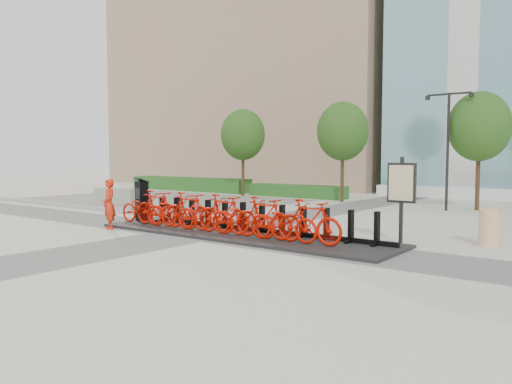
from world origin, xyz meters
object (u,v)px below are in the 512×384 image
Objects in this scene: construction_barrel at (489,227)px; jersey_barrier at (115,196)px; map_sign at (402,187)px; bike_0 at (142,208)px; worker_red at (109,204)px; kiosk at (142,200)px.

jersey_barrier is at bearing 175.56° from construction_barrel.
map_sign reaches higher than jersey_barrier.
worker_red reaches higher than bike_0.
bike_0 is 0.85× the size of map_sign.
map_sign reaches higher than construction_barrel.
worker_red reaches higher than jersey_barrier.
worker_red reaches higher than kiosk.
jersey_barrier is at bearing 159.93° from kiosk.
kiosk is 0.74× the size of jersey_barrier.
bike_0 is 1.17m from worker_red.
map_sign is at bearing 18.13° from kiosk.
kiosk is 0.65× the size of map_sign.
jersey_barrier is (-17.31, 1.35, -0.09)m from construction_barrel.
map_sign is at bearing -77.37° from bike_0.
kiosk is at bearing 122.50° from worker_red.
bike_0 is at bearing -166.46° from map_sign.
worker_red is at bearing 168.60° from bike_0.
map_sign is (8.17, 1.83, 0.93)m from bike_0.
jersey_barrier is 15.67m from map_sign.
map_sign reaches higher than worker_red.
worker_red is (0.44, -1.68, 0.01)m from kiosk.
jersey_barrier is (-7.25, 4.35, -0.20)m from bike_0.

